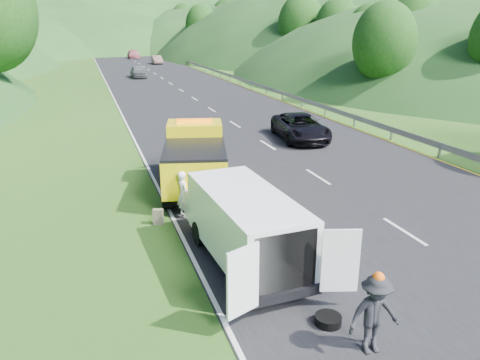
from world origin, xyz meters
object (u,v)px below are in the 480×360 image
object	(u,v)px
passing_suv	(300,140)
suitcase	(158,217)
child	(261,242)
spare_tire	(328,324)
tow_truck	(195,158)
white_van	(244,223)
woman	(184,217)
worker	(371,352)

from	to	relation	value
passing_suv	suitcase	bearing A→B (deg)	-127.56
child	spare_tire	xyz separation A→B (m)	(-0.06, -4.38, 0.00)
tow_truck	white_van	bearing A→B (deg)	-77.96
child	passing_suv	distance (m)	13.79
woman	child	world-z (taller)	woman
tow_truck	white_van	size ratio (longest dim) A/B	1.08
child	tow_truck	bearing A→B (deg)	129.63
white_van	child	size ratio (longest dim) A/B	5.46
tow_truck	passing_suv	bearing A→B (deg)	53.16
tow_truck	white_van	world-z (taller)	tow_truck
woman	child	xyz separation A→B (m)	(1.85, -2.70, 0.00)
suitcase	spare_tire	size ratio (longest dim) A/B	0.90
child	suitcase	xyz separation A→B (m)	(-2.79, 2.35, 0.27)
child	worker	world-z (taller)	worker
white_van	suitcase	distance (m)	3.97
child	worker	size ratio (longest dim) A/B	0.64
white_van	worker	distance (m)	4.77
white_van	suitcase	xyz separation A→B (m)	(-1.87, 3.38, -0.92)
white_van	tow_truck	bearing A→B (deg)	85.31
spare_tire	tow_truck	bearing A→B (deg)	93.98
suitcase	tow_truck	bearing A→B (deg)	57.47
tow_truck	spare_tire	bearing A→B (deg)	-72.58
suitcase	spare_tire	bearing A→B (deg)	-67.95
woman	spare_tire	xyz separation A→B (m)	(1.79, -7.08, 0.00)
white_van	worker	bearing A→B (deg)	-77.67
suitcase	spare_tire	xyz separation A→B (m)	(2.73, -6.73, -0.27)
tow_truck	woman	xyz separation A→B (m)	(-1.10, -2.84, -1.29)
child	spare_tire	distance (m)	4.38
woman	passing_suv	bearing A→B (deg)	-58.18
white_van	suitcase	world-z (taller)	white_van
tow_truck	woman	bearing A→B (deg)	-97.62
worker	spare_tire	world-z (taller)	worker
tow_truck	worker	world-z (taller)	tow_truck
worker	suitcase	world-z (taller)	worker
suitcase	spare_tire	distance (m)	7.27
woman	spare_tire	bearing A→B (deg)	179.56
suitcase	woman	bearing A→B (deg)	20.32
woman	spare_tire	distance (m)	7.30
passing_suv	spare_tire	bearing A→B (deg)	-105.34
white_van	child	distance (m)	1.82
suitcase	passing_suv	size ratio (longest dim) A/B	0.10
worker	suitcase	bearing A→B (deg)	113.51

